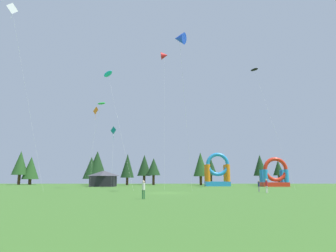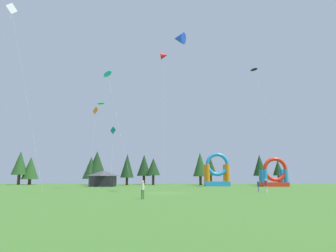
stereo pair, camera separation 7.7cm
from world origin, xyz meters
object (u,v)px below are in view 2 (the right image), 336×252
(kite_white_diamond, at_px, (12,11))
(kite_orange_diamond, at_px, (97,111))
(kite_green_parafoil, at_px, (102,104))
(kite_blue_delta, at_px, (180,39))
(kite_cyan_parafoil, at_px, (109,74))
(kite_black_parafoil, at_px, (255,70))
(person_near_camera, at_px, (267,185))
(inflatable_orange_dome, at_px, (218,173))
(person_far_side, at_px, (144,188))
(kite_red_delta, at_px, (165,56))
(inflatable_yellow_castle, at_px, (276,176))
(festival_tent, at_px, (104,179))
(kite_teal_diamond, at_px, (115,131))
(person_midfield, at_px, (259,185))

(kite_white_diamond, bearing_deg, kite_orange_diamond, 76.28)
(kite_green_parafoil, bearing_deg, kite_blue_delta, -42.36)
(kite_green_parafoil, distance_m, kite_white_diamond, 20.20)
(kite_cyan_parafoil, distance_m, kite_black_parafoil, 29.34)
(kite_green_parafoil, distance_m, person_near_camera, 32.17)
(inflatable_orange_dome, bearing_deg, kite_orange_diamond, -171.96)
(kite_white_diamond, bearing_deg, person_far_side, -29.00)
(person_near_camera, bearing_deg, kite_green_parafoil, -46.28)
(kite_red_delta, distance_m, kite_orange_diamond, 21.38)
(kite_cyan_parafoil, height_order, inflatable_orange_dome, kite_cyan_parafoil)
(kite_blue_delta, distance_m, inflatable_yellow_castle, 39.96)
(person_near_camera, distance_m, festival_tent, 39.17)
(inflatable_orange_dome, bearing_deg, kite_red_delta, -128.21)
(kite_blue_delta, relative_size, kite_orange_diamond, 1.30)
(kite_green_parafoil, height_order, person_near_camera, kite_green_parafoil)
(kite_teal_diamond, height_order, kite_red_delta, kite_red_delta)
(inflatable_orange_dome, bearing_deg, kite_cyan_parafoil, -145.66)
(inflatable_orange_dome, bearing_deg, kite_blue_delta, -108.44)
(person_far_side, bearing_deg, kite_cyan_parafoil, -62.52)
(inflatable_yellow_castle, bearing_deg, person_near_camera, -111.77)
(person_midfield, bearing_deg, person_far_side, -25.86)
(kite_orange_diamond, xyz_separation_m, festival_tent, (1.90, 1.36, -15.18))
(kite_cyan_parafoil, bearing_deg, kite_red_delta, 1.06)
(kite_orange_diamond, height_order, inflatable_yellow_castle, kite_orange_diamond)
(person_near_camera, xyz_separation_m, person_far_side, (-15.31, -11.49, -0.05))
(kite_cyan_parafoil, bearing_deg, person_midfield, -25.68)
(inflatable_yellow_castle, bearing_deg, festival_tent, 179.33)
(kite_green_parafoil, bearing_deg, kite_cyan_parafoil, 54.02)
(kite_black_parafoil, xyz_separation_m, kite_white_diamond, (-40.49, -17.46, 2.58))
(person_midfield, bearing_deg, kite_black_parafoil, -177.24)
(kite_green_parafoil, xyz_separation_m, kite_orange_diamond, (-4.10, 12.94, 1.43))
(kite_cyan_parafoil, relative_size, kite_teal_diamond, 1.84)
(person_near_camera, height_order, person_far_side, person_near_camera)
(person_midfield, distance_m, person_near_camera, 2.85)
(kite_teal_diamond, bearing_deg, kite_orange_diamond, 131.22)
(kite_black_parafoil, xyz_separation_m, inflatable_yellow_castle, (6.38, 9.96, -21.22))
(kite_blue_delta, xyz_separation_m, festival_tent, (-16.23, 27.11, -20.31))
(kite_white_diamond, xyz_separation_m, person_far_side, (20.63, -11.44, -25.09))
(kite_red_delta, relative_size, kite_orange_diamond, 1.49)
(kite_black_parafoil, bearing_deg, kite_red_delta, -171.85)
(kite_black_parafoil, distance_m, inflatable_orange_dome, 25.09)
(kite_teal_diamond, distance_m, kite_orange_diamond, 9.76)
(kite_green_parafoil, height_order, inflatable_orange_dome, kite_green_parafoil)
(kite_cyan_parafoil, relative_size, inflatable_yellow_castle, 3.44)
(festival_tent, bearing_deg, person_midfield, -42.35)
(kite_teal_diamond, distance_m, person_near_camera, 33.27)
(person_midfield, relative_size, person_far_side, 0.90)
(person_far_side, bearing_deg, kite_red_delta, -85.56)
(festival_tent, bearing_deg, kite_white_diamond, -106.72)
(kite_cyan_parafoil, xyz_separation_m, person_near_camera, (24.60, -14.58, -20.58))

